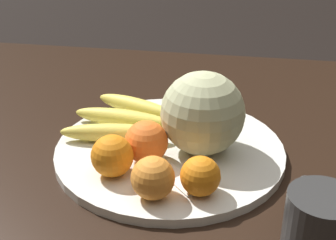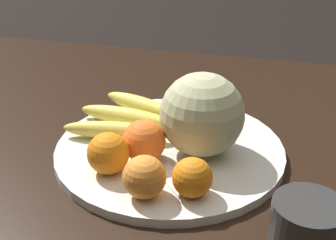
{
  "view_description": "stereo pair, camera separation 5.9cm",
  "coord_description": "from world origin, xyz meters",
  "px_view_note": "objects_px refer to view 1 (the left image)",
  "views": [
    {
      "loc": [
        0.11,
        -0.7,
        1.15
      ],
      "look_at": [
        -0.0,
        -0.03,
        0.8
      ],
      "focal_mm": 50.0,
      "sensor_mm": 36.0,
      "label": 1
    },
    {
      "loc": [
        0.17,
        -0.69,
        1.15
      ],
      "look_at": [
        -0.0,
        -0.03,
        0.8
      ],
      "focal_mm": 50.0,
      "sensor_mm": 36.0,
      "label": 2
    }
  ],
  "objects_px": {
    "kitchen_table": "(172,185)",
    "ceramic_mug": "(319,223)",
    "orange_mid_center": "(146,142)",
    "orange_front_right": "(112,156)",
    "produce_tag": "(179,179)",
    "fruit_bowl": "(168,149)",
    "banana_bunch": "(126,119)",
    "orange_front_left": "(200,176)",
    "melon": "(203,113)",
    "orange_back_left": "(150,178)"
  },
  "relations": [
    {
      "from": "orange_front_right",
      "to": "ceramic_mug",
      "type": "height_order",
      "value": "ceramic_mug"
    },
    {
      "from": "banana_bunch",
      "to": "orange_mid_center",
      "type": "bearing_deg",
      "value": 126.6
    },
    {
      "from": "banana_bunch",
      "to": "orange_mid_center",
      "type": "height_order",
      "value": "orange_mid_center"
    },
    {
      "from": "fruit_bowl",
      "to": "ceramic_mug",
      "type": "bearing_deg",
      "value": -41.85
    },
    {
      "from": "melon",
      "to": "orange_mid_center",
      "type": "height_order",
      "value": "melon"
    },
    {
      "from": "kitchen_table",
      "to": "produce_tag",
      "type": "xyz_separation_m",
      "value": [
        0.03,
        -0.12,
        0.1
      ]
    },
    {
      "from": "kitchen_table",
      "to": "fruit_bowl",
      "type": "bearing_deg",
      "value": -96.43
    },
    {
      "from": "kitchen_table",
      "to": "ceramic_mug",
      "type": "relative_size",
      "value": 13.7
    },
    {
      "from": "orange_mid_center",
      "to": "orange_back_left",
      "type": "distance_m",
      "value": 0.1
    },
    {
      "from": "orange_mid_center",
      "to": "orange_back_left",
      "type": "relative_size",
      "value": 1.1
    },
    {
      "from": "fruit_bowl",
      "to": "orange_front_left",
      "type": "bearing_deg",
      "value": -61.35
    },
    {
      "from": "orange_mid_center",
      "to": "produce_tag",
      "type": "relative_size",
      "value": 0.83
    },
    {
      "from": "melon",
      "to": "fruit_bowl",
      "type": "bearing_deg",
      "value": 176.91
    },
    {
      "from": "banana_bunch",
      "to": "orange_back_left",
      "type": "relative_size",
      "value": 3.26
    },
    {
      "from": "banana_bunch",
      "to": "produce_tag",
      "type": "bearing_deg",
      "value": 135.31
    },
    {
      "from": "orange_front_left",
      "to": "orange_back_left",
      "type": "distance_m",
      "value": 0.07
    },
    {
      "from": "orange_front_left",
      "to": "orange_back_left",
      "type": "height_order",
      "value": "orange_back_left"
    },
    {
      "from": "orange_back_left",
      "to": "ceramic_mug",
      "type": "xyz_separation_m",
      "value": [
        0.22,
        -0.06,
        -0.0
      ]
    },
    {
      "from": "ceramic_mug",
      "to": "orange_back_left",
      "type": "bearing_deg",
      "value": 165.99
    },
    {
      "from": "kitchen_table",
      "to": "orange_front_right",
      "type": "height_order",
      "value": "orange_front_right"
    },
    {
      "from": "fruit_bowl",
      "to": "orange_mid_center",
      "type": "height_order",
      "value": "orange_mid_center"
    },
    {
      "from": "fruit_bowl",
      "to": "orange_mid_center",
      "type": "xyz_separation_m",
      "value": [
        -0.03,
        -0.05,
        0.04
      ]
    },
    {
      "from": "orange_front_left",
      "to": "produce_tag",
      "type": "xyz_separation_m",
      "value": [
        -0.03,
        0.03,
        -0.03
      ]
    },
    {
      "from": "banana_bunch",
      "to": "orange_front_left",
      "type": "height_order",
      "value": "orange_front_left"
    },
    {
      "from": "banana_bunch",
      "to": "orange_mid_center",
      "type": "xyz_separation_m",
      "value": [
        0.06,
        -0.1,
        0.02
      ]
    },
    {
      "from": "banana_bunch",
      "to": "ceramic_mug",
      "type": "distance_m",
      "value": 0.4
    },
    {
      "from": "fruit_bowl",
      "to": "orange_front_right",
      "type": "distance_m",
      "value": 0.13
    },
    {
      "from": "orange_back_left",
      "to": "ceramic_mug",
      "type": "bearing_deg",
      "value": -14.01
    },
    {
      "from": "orange_front_right",
      "to": "produce_tag",
      "type": "xyz_separation_m",
      "value": [
        0.1,
        0.0,
        -0.03
      ]
    },
    {
      "from": "orange_mid_center",
      "to": "ceramic_mug",
      "type": "bearing_deg",
      "value": -30.72
    },
    {
      "from": "orange_front_left",
      "to": "ceramic_mug",
      "type": "relative_size",
      "value": 0.48
    },
    {
      "from": "produce_tag",
      "to": "melon",
      "type": "bearing_deg",
      "value": 123.68
    },
    {
      "from": "fruit_bowl",
      "to": "banana_bunch",
      "type": "xyz_separation_m",
      "value": [
        -0.09,
        0.05,
        0.02
      ]
    },
    {
      "from": "orange_front_left",
      "to": "orange_back_left",
      "type": "relative_size",
      "value": 0.93
    },
    {
      "from": "orange_mid_center",
      "to": "produce_tag",
      "type": "bearing_deg",
      "value": -37.35
    },
    {
      "from": "banana_bunch",
      "to": "produce_tag",
      "type": "relative_size",
      "value": 2.45
    },
    {
      "from": "fruit_bowl",
      "to": "melon",
      "type": "height_order",
      "value": "melon"
    },
    {
      "from": "orange_back_left",
      "to": "ceramic_mug",
      "type": "relative_size",
      "value": 0.52
    },
    {
      "from": "melon",
      "to": "banana_bunch",
      "type": "xyz_separation_m",
      "value": [
        -0.14,
        0.06,
        -0.05
      ]
    },
    {
      "from": "kitchen_table",
      "to": "orange_back_left",
      "type": "bearing_deg",
      "value": -91.57
    },
    {
      "from": "orange_mid_center",
      "to": "orange_front_right",
      "type": "bearing_deg",
      "value": -132.93
    },
    {
      "from": "banana_bunch",
      "to": "produce_tag",
      "type": "xyz_separation_m",
      "value": [
        0.12,
        -0.15,
        -0.02
      ]
    },
    {
      "from": "orange_back_left",
      "to": "orange_mid_center",
      "type": "bearing_deg",
      "value": 104.81
    },
    {
      "from": "kitchen_table",
      "to": "orange_front_left",
      "type": "bearing_deg",
      "value": -66.66
    },
    {
      "from": "melon",
      "to": "orange_front_left",
      "type": "distance_m",
      "value": 0.13
    },
    {
      "from": "orange_mid_center",
      "to": "fruit_bowl",
      "type": "bearing_deg",
      "value": 63.32
    },
    {
      "from": "banana_bunch",
      "to": "orange_front_right",
      "type": "height_order",
      "value": "orange_front_right"
    },
    {
      "from": "produce_tag",
      "to": "banana_bunch",
      "type": "bearing_deg",
      "value": 176.55
    },
    {
      "from": "melon",
      "to": "produce_tag",
      "type": "relative_size",
      "value": 1.65
    },
    {
      "from": "kitchen_table",
      "to": "ceramic_mug",
      "type": "distance_m",
      "value": 0.34
    }
  ]
}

